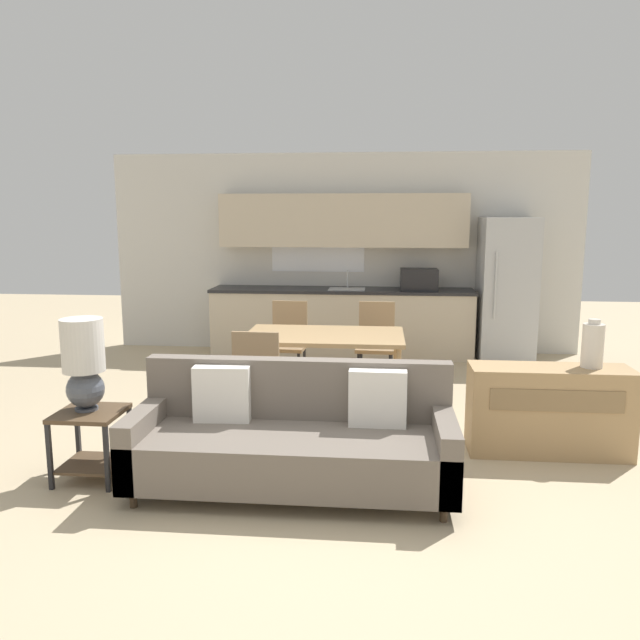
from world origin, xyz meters
The scene contains 13 objects.
ground_plane centered at (0.00, 0.00, 0.00)m, with size 20.00×20.00×0.00m, color tan.
wall_back centered at (0.00, 4.63, 1.35)m, with size 6.40×0.07×2.70m.
kitchen_counter centered at (0.02, 4.33, 0.84)m, with size 3.50×0.65×2.15m.
refrigerator centered at (2.14, 4.23, 0.92)m, with size 0.69×0.73×1.85m.
dining_table centered at (-0.02, 1.97, 0.67)m, with size 1.54×0.94×0.73m.
couch centered at (-0.07, 0.10, 0.34)m, with size 2.20×0.80×0.86m.
side_table centered at (-1.54, 0.10, 0.34)m, with size 0.45×0.45×0.50m.
table_lamp centered at (-1.57, 0.13, 0.86)m, with size 0.29×0.29×0.66m.
credenza centered at (1.86, 0.92, 0.35)m, with size 1.25×0.41×0.70m.
vase centered at (2.17, 0.96, 0.88)m, with size 0.16×0.16×0.38m.
dining_chair_far_right centered at (0.47, 2.84, 0.50)m, with size 0.44×0.44×0.92m.
dining_chair_near_left centered at (-0.52, 1.16, 0.50)m, with size 0.43×0.43×0.92m.
dining_chair_far_left centered at (-0.51, 2.81, 0.50)m, with size 0.45×0.45×0.92m.
Camera 1 is at (0.51, -3.97, 1.89)m, focal length 35.00 mm.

